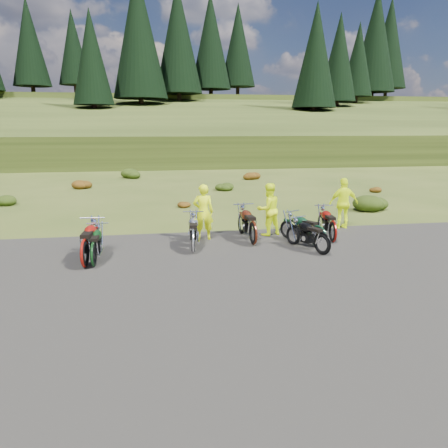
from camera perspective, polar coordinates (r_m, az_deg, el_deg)
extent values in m
plane|color=#394B19|center=(12.40, -0.56, -5.46)|extent=(300.00, 300.00, 0.00)
cube|color=black|center=(10.54, 1.13, -8.80)|extent=(20.00, 12.00, 0.04)
cube|color=#2A3712|center=(121.72, -8.67, 10.73)|extent=(300.00, 90.00, 9.17)
cylinder|color=black|center=(83.08, -23.62, 15.54)|extent=(0.70, 0.70, 2.20)
cone|color=black|center=(83.99, -24.13, 20.91)|extent=(6.16, 6.16, 14.00)
cylinder|color=black|center=(87.87, -18.76, 16.23)|extent=(0.70, 0.70, 2.20)
cone|color=black|center=(88.72, -19.12, 20.99)|extent=(5.72, 5.72, 13.00)
cylinder|color=black|center=(62.09, -16.52, 13.87)|extent=(0.70, 0.70, 2.20)
cone|color=black|center=(62.67, -16.94, 20.17)|extent=(5.28, 5.28, 12.00)
cylinder|color=black|center=(67.72, -10.75, 15.03)|extent=(0.70, 0.70, 2.20)
cone|color=black|center=(68.87, -11.12, 23.28)|extent=(7.92, 7.92, 18.00)
cylinder|color=black|center=(73.92, -5.86, 15.89)|extent=(0.70, 0.70, 2.20)
cone|color=black|center=(75.04, -6.03, 23.08)|extent=(7.48, 7.48, 17.00)
cylinder|color=black|center=(80.55, -1.72, 16.54)|extent=(0.70, 0.70, 2.20)
cone|color=black|center=(81.63, -1.76, 22.78)|extent=(7.04, 7.04, 16.00)
cylinder|color=black|center=(87.51, 1.80, 16.88)|extent=(0.70, 0.70, 2.20)
cone|color=black|center=(88.52, 1.84, 22.31)|extent=(6.60, 6.60, 15.00)
cylinder|color=black|center=(64.81, 11.57, 13.88)|extent=(0.70, 0.70, 2.20)
cone|color=black|center=(65.48, 11.90, 20.80)|extent=(6.16, 6.16, 14.00)
cylinder|color=black|center=(72.65, 14.46, 14.53)|extent=(0.70, 0.70, 2.20)
cone|color=black|center=(73.31, 14.80, 20.31)|extent=(5.72, 5.72, 13.00)
cylinder|color=black|center=(80.65, 16.79, 15.02)|extent=(0.70, 0.70, 2.20)
cone|color=black|center=(81.28, 17.12, 19.88)|extent=(5.28, 5.28, 12.00)
cylinder|color=black|center=(88.75, 18.71, 15.41)|extent=(0.70, 0.70, 2.20)
cone|color=black|center=(89.87, 19.19, 21.71)|extent=(7.92, 7.92, 18.00)
cylinder|color=black|center=(96.93, 20.31, 15.72)|extent=(0.70, 0.70, 2.20)
cone|color=black|center=(98.00, 20.76, 21.20)|extent=(7.48, 7.48, 17.00)
ellipsoid|color=#24370D|center=(24.34, -26.75, 2.92)|extent=(1.03, 1.03, 0.61)
ellipsoid|color=#692D0D|center=(28.79, -18.17, 5.12)|extent=(1.30, 1.30, 0.77)
ellipsoid|color=#24370D|center=(33.75, -11.95, 6.63)|extent=(1.56, 1.56, 0.92)
ellipsoid|color=#692D0D|center=(21.20, -5.46, 2.76)|extent=(0.77, 0.77, 0.45)
ellipsoid|color=#24370D|center=(26.73, -0.03, 5.04)|extent=(1.03, 1.03, 0.61)
ellipsoid|color=#692D0D|center=(32.44, 3.53, 6.51)|extent=(1.30, 1.30, 0.77)
ellipsoid|color=#24370D|center=(21.56, 18.73, 2.94)|extent=(1.56, 1.56, 0.92)
ellipsoid|color=#692D0D|center=(27.57, 18.92, 4.43)|extent=(0.77, 0.77, 0.45)
imported|color=#E7FF0D|center=(14.94, -2.72, 1.47)|extent=(0.74, 0.53, 1.92)
imported|color=#E7FF0D|center=(15.60, 5.81, 1.81)|extent=(1.08, 0.94, 1.87)
imported|color=#E7FF0D|center=(17.20, 15.34, 2.54)|extent=(1.14, 0.50, 1.93)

